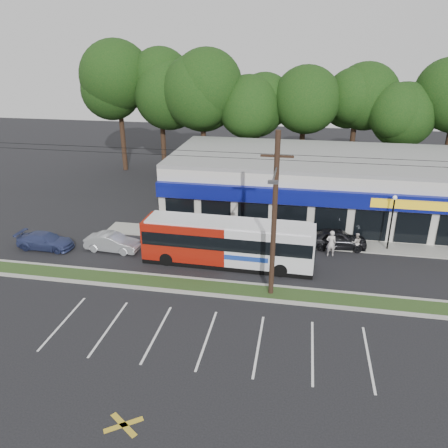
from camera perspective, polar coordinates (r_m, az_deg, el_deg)
ground at (r=26.68m, az=-0.60°, el=-9.64°), size 120.00×120.00×0.00m
grass_strip at (r=27.48m, az=-0.20°, el=-8.44°), size 40.00×1.60×0.12m
curb_south at (r=26.77m, az=-0.53°, el=-9.34°), size 40.00×0.25×0.14m
curb_north at (r=28.20m, az=0.12°, el=-7.55°), size 40.00×0.25×0.14m
sidewalk at (r=34.23m, az=10.56°, el=-2.31°), size 32.00×2.20×0.10m
strip_mall at (r=39.81m, az=11.65°, el=5.18°), size 25.00×12.55×5.30m
utility_pole at (r=24.75m, az=6.21°, el=1.59°), size 50.00×2.77×10.00m
lamp_post at (r=33.71m, az=21.10°, el=0.94°), size 0.30×0.30×4.25m
tree_line at (r=48.52m, az=10.28°, el=15.32°), size 46.76×6.76×11.83m
metrobus at (r=29.82m, az=0.51°, el=-2.33°), size 11.78×2.74×3.15m
car_dark at (r=33.62m, az=14.59°, el=-1.86°), size 4.42×2.01×1.47m
car_silver at (r=33.15m, az=-14.38°, el=-2.34°), size 4.09×1.62×1.33m
car_blue at (r=35.10m, az=-22.29°, el=-2.04°), size 4.26×1.77×1.23m
pedestrian_a at (r=32.15m, az=13.79°, el=-2.46°), size 0.78×0.57×1.96m
pedestrian_b at (r=33.30m, az=16.88°, el=-2.34°), size 0.79×0.64×1.50m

